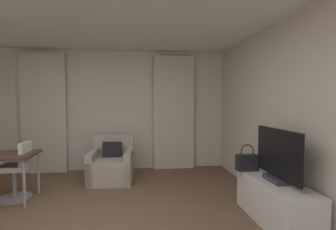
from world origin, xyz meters
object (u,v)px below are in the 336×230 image
at_px(armchair, 112,166).
at_px(handbag_primary, 247,162).
at_px(tv_console, 275,202).
at_px(desk_chair, 17,174).
at_px(tv_flatscreen, 278,157).

distance_m(armchair, handbag_primary, 2.54).
height_order(armchair, tv_console, armchair).
bearing_deg(armchair, handbag_primary, -36.87).
height_order(desk_chair, tv_console, desk_chair).
distance_m(tv_console, tv_flatscreen, 0.57).
bearing_deg(armchair, tv_flatscreen, -43.31).
bearing_deg(desk_chair, tv_console, -19.16).
height_order(tv_console, handbag_primary, handbag_primary).
relative_size(armchair, desk_chair, 1.02).
relative_size(tv_flatscreen, handbag_primary, 2.50).
distance_m(tv_console, handbag_primary, 0.64).
height_order(tv_flatscreen, handbag_primary, tv_flatscreen).
bearing_deg(desk_chair, armchair, 29.98).
bearing_deg(tv_flatscreen, handbag_primary, 105.56).
bearing_deg(armchair, desk_chair, -150.02).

